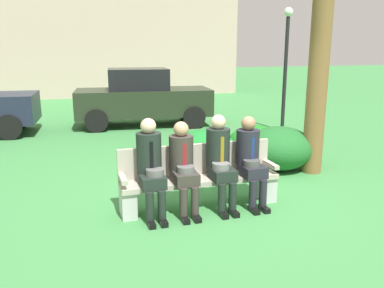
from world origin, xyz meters
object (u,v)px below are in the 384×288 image
seated_man_centerleft (183,163)px  street_lamp (286,56)px  seated_man_centerright (220,157)px  shrub_far_lawn (279,148)px  seated_man_leftmost (151,163)px  parked_car_far (143,97)px  seated_man_rightmost (250,156)px  shrub_near_bench (204,151)px  park_bench (199,177)px  shrub_mid_lawn (256,143)px

seated_man_centerleft → street_lamp: bearing=47.3°
seated_man_centerright → shrub_far_lawn: 2.25m
seated_man_leftmost → seated_man_centerright: bearing=-0.0°
seated_man_centerright → parked_car_far: parked_car_far is taller
seated_man_centerleft → seated_man_rightmost: size_ratio=0.98×
seated_man_leftmost → seated_man_centerright: size_ratio=1.00×
seated_man_rightmost → parked_car_far: size_ratio=0.32×
seated_man_centerright → shrub_near_bench: size_ratio=1.06×
seated_man_leftmost → shrub_far_lawn: size_ratio=1.03×
seated_man_rightmost → seated_man_centerleft: bearing=-179.9°
park_bench → seated_man_centerright: size_ratio=1.71×
shrub_mid_lawn → street_lamp: 3.64m
parked_car_far → shrub_mid_lawn: bearing=-71.2°
park_bench → parked_car_far: 6.41m
seated_man_centerright → shrub_near_bench: (0.33, 1.64, -0.35)m
park_bench → shrub_near_bench: park_bench is taller
shrub_near_bench → seated_man_centerright: bearing=-101.3°
park_bench → seated_man_leftmost: 0.80m
shrub_near_bench → shrub_far_lawn: size_ratio=0.97×
park_bench → seated_man_rightmost: bearing=-10.4°
seated_man_rightmost → seated_man_leftmost: bearing=179.8°
seated_man_leftmost → parked_car_far: parked_car_far is taller
shrub_near_bench → parked_car_far: 4.90m
seated_man_leftmost → shrub_near_bench: bearing=51.0°
seated_man_rightmost → shrub_far_lawn: seated_man_rightmost is taller
seated_man_leftmost → shrub_far_lawn: (2.74, 1.39, -0.34)m
seated_man_centerright → street_lamp: (3.68, 4.58, 1.30)m
park_bench → seated_man_rightmost: seated_man_rightmost is taller
seated_man_leftmost → seated_man_rightmost: (1.47, -0.00, -0.02)m
seated_man_centerright → shrub_near_bench: bearing=78.7°
seated_man_leftmost → seated_man_rightmost: size_ratio=1.04×
shrub_mid_lawn → street_lamp: street_lamp is taller
seated_man_leftmost → seated_man_centerleft: bearing=-0.9°
shrub_far_lawn → parked_car_far: bearing=107.7°
shrub_mid_lawn → seated_man_rightmost: bearing=-118.8°
seated_man_leftmost → seated_man_centerright: seated_man_leftmost is taller
shrub_mid_lawn → parked_car_far: size_ratio=0.29×
seated_man_centerright → seated_man_rightmost: 0.47m
shrub_mid_lawn → shrub_far_lawn: bearing=-79.4°
seated_man_centerright → seated_man_leftmost: bearing=180.0°
seated_man_centerleft → parked_car_far: (0.65, 6.52, 0.13)m
parked_car_far → seated_man_leftmost: bearing=-99.6°
seated_man_rightmost → street_lamp: 5.75m
seated_man_centerright → shrub_mid_lawn: 2.67m
park_bench → shrub_mid_lawn: park_bench is taller
parked_car_far → street_lamp: size_ratio=1.23×
park_bench → shrub_far_lawn: (2.01, 1.26, -0.03)m
seated_man_leftmost → shrub_mid_lawn: seated_man_leftmost is taller
seated_man_centerleft → shrub_far_lawn: size_ratio=0.97×
seated_man_leftmost → seated_man_centerright: (1.00, -0.00, -0.00)m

